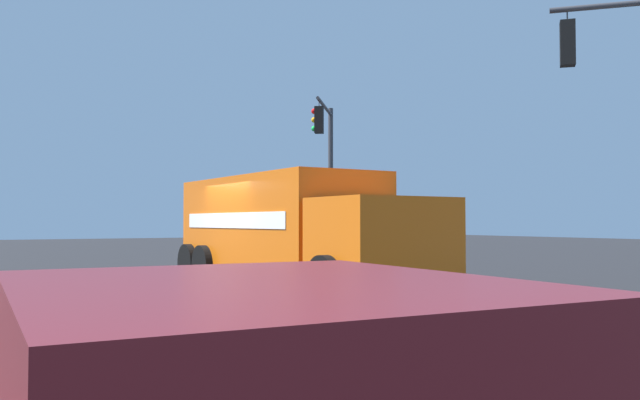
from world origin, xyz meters
TOP-DOWN VIEW (x-y plane):
  - ground_plane at (0.00, 0.00)m, footprint 100.00×100.00m
  - delivery_truck at (-0.96, -0.93)m, footprint 8.45×2.95m
  - traffic_light_secondary at (7.12, -6.77)m, footprint 2.96×2.40m

SIDE VIEW (x-z plane):
  - ground_plane at x=0.00m, z-range 0.00..0.00m
  - delivery_truck at x=-0.96m, z-range 0.08..2.75m
  - traffic_light_secondary at x=7.12m, z-range 0.93..7.10m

